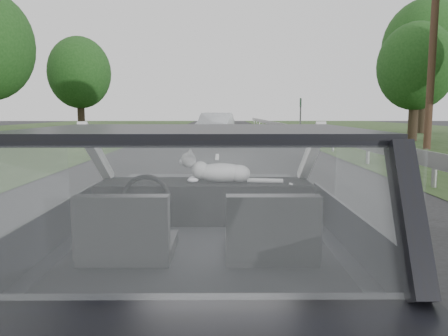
{
  "coord_description": "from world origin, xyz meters",
  "views": [
    {
      "loc": [
        0.12,
        -2.65,
        1.53
      ],
      "look_at": [
        0.15,
        0.54,
        1.11
      ],
      "focal_mm": 35.0,
      "sensor_mm": 36.0,
      "label": 1
    }
  ],
  "objects_px": {
    "cat": "(222,171)",
    "other_car": "(216,127)",
    "subject_car": "(201,241)",
    "utility_pole": "(433,37)",
    "highway_sign": "(300,116)"
  },
  "relations": [
    {
      "from": "utility_pole",
      "to": "subject_car",
      "type": "bearing_deg",
      "value": -119.56
    },
    {
      "from": "subject_car",
      "to": "cat",
      "type": "distance_m",
      "value": 0.7
    },
    {
      "from": "cat",
      "to": "other_car",
      "type": "distance_m",
      "value": 19.74
    },
    {
      "from": "highway_sign",
      "to": "utility_pole",
      "type": "xyz_separation_m",
      "value": [
        2.98,
        -12.22,
        3.23
      ]
    },
    {
      "from": "highway_sign",
      "to": "utility_pole",
      "type": "height_order",
      "value": "utility_pole"
    },
    {
      "from": "other_car",
      "to": "utility_pole",
      "type": "bearing_deg",
      "value": -23.94
    },
    {
      "from": "cat",
      "to": "other_car",
      "type": "height_order",
      "value": "other_car"
    },
    {
      "from": "subject_car",
      "to": "cat",
      "type": "bearing_deg",
      "value": 77.57
    },
    {
      "from": "subject_car",
      "to": "highway_sign",
      "type": "height_order",
      "value": "highway_sign"
    },
    {
      "from": "other_car",
      "to": "utility_pole",
      "type": "xyz_separation_m",
      "value": [
        8.68,
        -5.28,
        3.71
      ]
    },
    {
      "from": "subject_car",
      "to": "utility_pole",
      "type": "height_order",
      "value": "utility_pole"
    },
    {
      "from": "utility_pole",
      "to": "other_car",
      "type": "bearing_deg",
      "value": 148.66
    },
    {
      "from": "highway_sign",
      "to": "utility_pole",
      "type": "distance_m",
      "value": 12.98
    },
    {
      "from": "other_car",
      "to": "cat",
      "type": "bearing_deg",
      "value": -81.8
    },
    {
      "from": "cat",
      "to": "other_car",
      "type": "relative_size",
      "value": 0.12
    }
  ]
}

